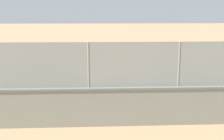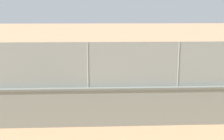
# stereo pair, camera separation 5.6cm
# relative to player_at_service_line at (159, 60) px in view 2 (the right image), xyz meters

# --- Properties ---
(ground_plane) EXTENTS (260.00, 260.00, 0.00)m
(ground_plane) POSITION_rel_player_at_service_line_xyz_m (4.33, -1.19, -0.93)
(ground_plane) COLOR tan
(perimeter_wall) EXTENTS (24.36, 0.71, 1.51)m
(perimeter_wall) POSITION_rel_player_at_service_line_xyz_m (3.33, 10.16, -0.17)
(perimeter_wall) COLOR gray
(perimeter_wall) RESTS_ON ground_plane
(fence_panel_on_wall) EXTENTS (23.94, 0.31, 1.71)m
(fence_panel_on_wall) POSITION_rel_player_at_service_line_xyz_m (3.33, 10.16, 1.44)
(fence_panel_on_wall) COLOR gray
(fence_panel_on_wall) RESTS_ON perimeter_wall
(player_at_service_line) EXTENTS (0.74, 1.24, 1.58)m
(player_at_service_line) POSITION_rel_player_at_service_line_xyz_m (0.00, 0.00, 0.00)
(player_at_service_line) COLOR #B2B2B2
(player_at_service_line) RESTS_ON ground_plane
(player_crossing_court) EXTENTS (1.18, 0.69, 1.47)m
(player_crossing_court) POSITION_rel_player_at_service_line_xyz_m (8.16, 6.12, -0.07)
(player_crossing_court) COLOR #591919
(player_crossing_court) RESTS_ON ground_plane
(player_near_wall_returning) EXTENTS (0.89, 0.69, 1.58)m
(player_near_wall_returning) POSITION_rel_player_at_service_line_xyz_m (4.37, 5.82, -0.00)
(player_near_wall_returning) COLOR #591919
(player_near_wall_returning) RESTS_ON ground_plane
(sports_ball) EXTENTS (0.19, 0.19, 0.19)m
(sports_ball) POSITION_rel_player_at_service_line_xyz_m (-1.14, 1.46, -0.02)
(sports_ball) COLOR #3399D8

